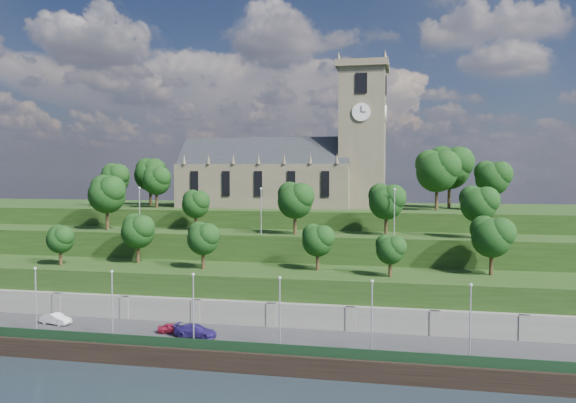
% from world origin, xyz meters
% --- Properties ---
extents(ground, '(320.00, 320.00, 0.00)m').
position_xyz_m(ground, '(0.00, 0.00, 0.00)').
color(ground, black).
rests_on(ground, ground).
extents(promenade, '(160.00, 12.00, 2.00)m').
position_xyz_m(promenade, '(0.00, 6.00, 1.00)').
color(promenade, '#2D2D30').
rests_on(promenade, ground).
extents(quay_wall, '(160.00, 0.50, 2.20)m').
position_xyz_m(quay_wall, '(0.00, -0.05, 1.10)').
color(quay_wall, black).
rests_on(quay_wall, ground).
extents(fence, '(160.00, 0.10, 1.20)m').
position_xyz_m(fence, '(0.00, 0.60, 2.60)').
color(fence, '#17331C').
rests_on(fence, promenade).
extents(retaining_wall, '(160.00, 2.10, 5.00)m').
position_xyz_m(retaining_wall, '(0.00, 11.97, 2.50)').
color(retaining_wall, slate).
rests_on(retaining_wall, ground).
extents(embankment_lower, '(160.00, 12.00, 8.00)m').
position_xyz_m(embankment_lower, '(0.00, 18.00, 4.00)').
color(embankment_lower, '#1B3511').
rests_on(embankment_lower, ground).
extents(embankment_upper, '(160.00, 10.00, 12.00)m').
position_xyz_m(embankment_upper, '(0.00, 29.00, 6.00)').
color(embankment_upper, '#1B3511').
rests_on(embankment_upper, ground).
extents(hilltop, '(160.00, 32.00, 15.00)m').
position_xyz_m(hilltop, '(0.00, 50.00, 7.50)').
color(hilltop, '#1B3511').
rests_on(hilltop, ground).
extents(church, '(38.60, 12.35, 27.60)m').
position_xyz_m(church, '(0.79, 45.98, 22.52)').
color(church, brown).
rests_on(church, hilltop).
extents(trees_lower, '(65.21, 8.57, 7.78)m').
position_xyz_m(trees_lower, '(3.88, 18.55, 12.66)').
color(trees_lower, '#342414').
rests_on(trees_lower, embankment_lower).
extents(trees_upper, '(64.73, 7.93, 9.12)m').
position_xyz_m(trees_upper, '(0.79, 28.04, 17.50)').
color(trees_upper, '#342414').
rests_on(trees_upper, embankment_upper).
extents(trees_hilltop, '(75.36, 16.43, 11.44)m').
position_xyz_m(trees_hilltop, '(8.58, 45.39, 21.70)').
color(trees_hilltop, '#342414').
rests_on(trees_hilltop, hilltop).
extents(lamp_posts_promenade, '(60.36, 0.36, 8.12)m').
position_xyz_m(lamp_posts_promenade, '(-2.00, 2.50, 6.67)').
color(lamp_posts_promenade, '#B2B2B7').
rests_on(lamp_posts_promenade, promenade).
extents(lamp_posts_upper, '(40.36, 0.36, 7.18)m').
position_xyz_m(lamp_posts_upper, '(0.00, 26.00, 16.19)').
color(lamp_posts_upper, '#B2B2B7').
rests_on(lamp_posts_upper, embankment_upper).
extents(car_left, '(3.63, 2.06, 1.17)m').
position_xyz_m(car_left, '(-6.18, 6.19, 2.58)').
color(car_left, maroon).
rests_on(car_left, promenade).
extents(car_middle, '(4.42, 2.29, 1.39)m').
position_xyz_m(car_middle, '(-22.40, 6.93, 2.69)').
color(car_middle, silver).
rests_on(car_middle, promenade).
extents(car_right, '(5.30, 2.52, 1.49)m').
position_xyz_m(car_right, '(-2.77, 5.11, 2.75)').
color(car_right, navy).
rests_on(car_right, promenade).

